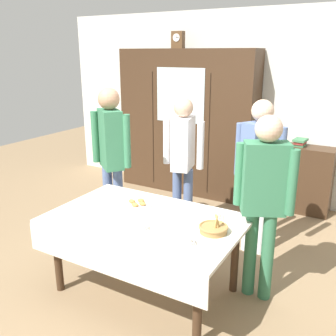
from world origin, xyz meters
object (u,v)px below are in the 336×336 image
Objects in this scene: pastry_plate at (137,204)px; spoon_far_left at (178,228)px; mantel_clock at (178,40)px; spoon_center at (172,215)px; dining_table at (143,229)px; person_near_right_end at (259,163)px; tea_cup_near_right at (188,242)px; person_by_cabinet at (183,153)px; tea_cup_front_edge at (141,227)px; book_stack at (300,142)px; bookshelf_low at (296,178)px; tea_cup_back_edge at (216,216)px; bread_basket at (213,228)px; person_beside_shelf at (264,192)px; person_behind_table_right at (111,149)px; wall_cabinet at (187,123)px.

pastry_plate reaches higher than spoon_far_left.
mantel_clock reaches higher than spoon_center.
dining_table is 1.01× the size of person_near_right_end.
dining_table is 1.43m from person_near_right_end.
person_by_cabinet is (-0.81, 1.47, 0.24)m from tea_cup_near_right.
tea_cup_front_edge is 1.52m from person_near_right_end.
mantel_clock is 2.02× the size of spoon_center.
book_stack is 1.80× the size of tea_cup_near_right.
tea_cup_near_right is at bearing -20.81° from dining_table.
spoon_far_left is at bearing 36.15° from tea_cup_front_edge.
bookshelf_low reaches higher than tea_cup_back_edge.
spoon_center is (0.08, 0.38, -0.02)m from tea_cup_front_edge.
person_near_right_end is at bearing 84.37° from tea_cup_back_edge.
pastry_plate is 1.06m from person_by_cabinet.
bookshelf_low is 2.62m from pastry_plate.
person_near_right_end reaches higher than spoon_center.
person_beside_shelf is (0.28, 0.39, 0.24)m from bread_basket.
person_near_right_end reaches higher than book_stack.
tea_cup_near_right and tea_cup_front_edge have the same top height.
person_by_cabinet is at bearing 93.04° from pastry_plate.
person_beside_shelf reaches higher than tea_cup_back_edge.
person_near_right_end is at bearing 109.67° from person_beside_shelf.
person_by_cabinet is at bearing 145.83° from person_beside_shelf.
tea_cup_near_right is at bearing -33.14° from person_behind_table_right.
tea_cup_back_edge is at bearing 58.38° from spoon_far_left.
spoon_center is at bearing 77.95° from tea_cup_front_edge.
spoon_center is at bearing -62.53° from mantel_clock.
bookshelf_low is 2.53m from spoon_center.
spoon_far_left is at bearing -99.31° from book_stack.
dining_table is 0.58m from tea_cup_near_right.
wall_cabinet is 16.64× the size of tea_cup_near_right.
dining_table is 1.02× the size of person_beside_shelf.
dining_table is 0.28m from spoon_center.
person_beside_shelf is (1.97, -2.12, -1.28)m from mantel_clock.
person_behind_table_right is (0.16, -1.85, -1.21)m from mantel_clock.
bookshelf_low is at bearing 48.63° from person_behind_table_right.
person_behind_table_right reaches higher than book_stack.
tea_cup_front_edge is at bearing -42.36° from person_behind_table_right.
person_behind_table_right is (-1.81, 0.27, 0.08)m from person_beside_shelf.
spoon_center is (0.18, 0.20, 0.10)m from dining_table.
mantel_clock is at bearing 119.79° from tea_cup_near_right.
wall_cabinet is 16.64× the size of tea_cup_front_edge.
tea_cup_front_edge is (-0.68, -2.82, 0.30)m from bookshelf_low.
pastry_plate is 0.17× the size of person_near_right_end.
dining_table is 14.12× the size of spoon_center.
tea_cup_near_right is 0.46× the size of pastry_plate.
book_stack reaches higher than spoon_center.
bread_basket is (-0.15, -2.56, -0.20)m from book_stack.
person_by_cabinet reaches higher than tea_cup_back_edge.
person_beside_shelf is (0.56, 0.47, 0.27)m from spoon_far_left.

